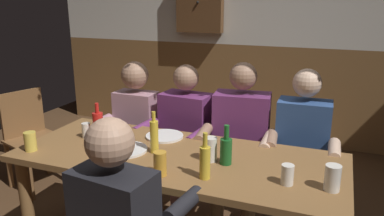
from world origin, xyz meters
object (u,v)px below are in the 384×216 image
object	(u,v)px
bottle_1	(98,126)
pint_glass_0	(287,175)
person_1	(182,134)
bottle_3	(154,136)
chair_empty_near_right	(31,136)
wall_dart_cabinet	(200,2)
person_3	(301,148)
bottle_2	(226,150)
plate_0	(165,136)
pint_glass_4	(86,130)
pint_glass_3	(160,164)
bottle_0	(205,161)
pint_glass_5	(333,178)
pint_glass_1	(210,149)
person_0	(132,127)
pint_glass_2	(30,141)
person_2	(240,138)
dining_table	(177,171)
plate_1	(126,150)

from	to	relation	value
bottle_1	pint_glass_0	distance (m)	1.29
person_1	bottle_3	world-z (taller)	person_1
chair_empty_near_right	wall_dart_cabinet	distance (m)	2.39
pint_glass_0	chair_empty_near_right	bearing A→B (deg)	163.60
person_1	bottle_1	bearing A→B (deg)	63.61
person_3	bottle_2	size ratio (longest dim) A/B	5.24
plate_0	pint_glass_4	xyz separation A→B (m)	(-0.49, -0.20, 0.04)
pint_glass_0	wall_dart_cabinet	distance (m)	3.04
person_3	bottle_2	bearing A→B (deg)	59.41
chair_empty_near_right	bottle_1	distance (m)	1.28
bottle_3	pint_glass_4	xyz separation A→B (m)	(-0.55, 0.06, -0.06)
person_1	pint_glass_3	xyz separation A→B (m)	(0.26, -0.92, 0.18)
chair_empty_near_right	pint_glass_0	size ratio (longest dim) A/B	8.18
person_1	bottle_2	xyz separation A→B (m)	(0.55, -0.65, 0.20)
person_1	bottle_0	bearing A→B (deg)	125.36
pint_glass_5	pint_glass_1	bearing A→B (deg)	169.95
bottle_1	bottle_3	size ratio (longest dim) A/B	0.97
pint_glass_0	pint_glass_1	world-z (taller)	pint_glass_1
person_0	pint_glass_2	world-z (taller)	person_0
wall_dart_cabinet	pint_glass_5	bearing A→B (deg)	-57.16
pint_glass_2	wall_dart_cabinet	xyz separation A→B (m)	(0.14, 2.69, 0.80)
bottle_0	bottle_3	size ratio (longest dim) A/B	0.97
person_2	bottle_3	distance (m)	0.78
person_1	pint_glass_3	size ratio (longest dim) A/B	8.94
pint_glass_0	pint_glass_2	bearing A→B (deg)	-175.41
bottle_0	pint_glass_2	world-z (taller)	bottle_0
bottle_3	pint_glass_3	world-z (taller)	bottle_3
person_1	pint_glass_4	size ratio (longest dim) A/B	11.62
person_0	pint_glass_1	xyz separation A→B (m)	(0.90, -0.63, 0.18)
person_1	person_2	distance (m)	0.47
person_3	pint_glass_4	distance (m)	1.50
pint_glass_5	wall_dart_cabinet	size ratio (longest dim) A/B	0.19
dining_table	chair_empty_near_right	xyz separation A→B (m)	(-1.70, 0.56, -0.19)
bottle_1	pint_glass_1	size ratio (longest dim) A/B	1.78
bottle_0	pint_glass_3	distance (m)	0.25
bottle_2	pint_glass_1	xyz separation A→B (m)	(-0.10, 0.01, -0.01)
dining_table	person_0	world-z (taller)	person_0
person_2	pint_glass_5	bearing A→B (deg)	124.20
person_1	pint_glass_2	xyz separation A→B (m)	(-0.65, -0.90, 0.17)
bottle_0	person_0	bearing A→B (deg)	137.51
plate_1	bottle_1	bearing A→B (deg)	158.70
bottle_3	person_0	bearing A→B (deg)	129.67
plate_0	wall_dart_cabinet	size ratio (longest dim) A/B	0.37
chair_empty_near_right	bottle_0	bearing A→B (deg)	86.18
person_0	pint_glass_3	size ratio (longest dim) A/B	8.92
pint_glass_0	pint_glass_5	distance (m)	0.22
person_1	person_2	world-z (taller)	person_2
pint_glass_1	wall_dart_cabinet	xyz separation A→B (m)	(-0.96, 2.42, 0.79)
person_0	pint_glass_1	distance (m)	1.11
person_1	bottle_3	size ratio (longest dim) A/B	4.56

